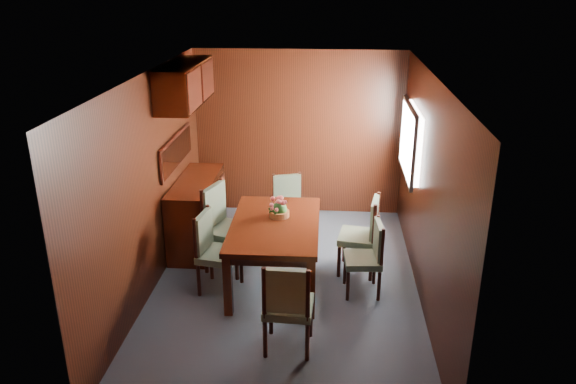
# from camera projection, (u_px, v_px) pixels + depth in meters

# --- Properties ---
(ground) EXTENTS (4.50, 4.50, 0.00)m
(ground) POSITION_uv_depth(u_px,v_px,m) (286.00, 286.00, 6.48)
(ground) COLOR #3F4956
(ground) RESTS_ON ground
(room_shell) EXTENTS (3.06, 4.52, 2.41)m
(room_shell) POSITION_uv_depth(u_px,v_px,m) (279.00, 141.00, 6.20)
(room_shell) COLOR black
(room_shell) RESTS_ON ground
(sideboard) EXTENTS (0.48, 1.40, 0.90)m
(sideboard) POSITION_uv_depth(u_px,v_px,m) (197.00, 212.00, 7.34)
(sideboard) COLOR black
(sideboard) RESTS_ON ground
(dining_table) EXTENTS (1.01, 1.59, 0.74)m
(dining_table) POSITION_uv_depth(u_px,v_px,m) (275.00, 231.00, 6.36)
(dining_table) COLOR black
(dining_table) RESTS_ON ground
(chair_left_near) EXTENTS (0.49, 0.51, 0.94)m
(chair_left_near) POSITION_uv_depth(u_px,v_px,m) (213.00, 247.00, 6.24)
(chair_left_near) COLOR black
(chair_left_near) RESTS_ON ground
(chair_left_far) EXTENTS (0.62, 0.63, 1.06)m
(chair_left_far) POSITION_uv_depth(u_px,v_px,m) (223.00, 223.00, 6.70)
(chair_left_far) COLOR black
(chair_left_far) RESTS_ON ground
(chair_right_near) EXTENTS (0.42, 0.44, 0.87)m
(chair_right_near) POSITION_uv_depth(u_px,v_px,m) (369.00, 254.00, 6.18)
(chair_right_near) COLOR black
(chair_right_near) RESTS_ON ground
(chair_right_far) EXTENTS (0.51, 0.52, 0.96)m
(chair_right_far) POSITION_uv_depth(u_px,v_px,m) (365.00, 231.00, 6.60)
(chair_right_far) COLOR black
(chair_right_far) RESTS_ON ground
(chair_head) EXTENTS (0.47, 0.45, 0.95)m
(chair_head) POSITION_uv_depth(u_px,v_px,m) (288.00, 303.00, 5.17)
(chair_head) COLOR black
(chair_head) RESTS_ON ground
(chair_foot) EXTENTS (0.51, 0.50, 0.87)m
(chair_foot) POSITION_uv_depth(u_px,v_px,m) (289.00, 203.00, 7.55)
(chair_foot) COLOR black
(chair_foot) RESTS_ON ground
(flower_centerpiece) EXTENTS (0.25, 0.25, 0.25)m
(flower_centerpiece) POSITION_uv_depth(u_px,v_px,m) (279.00, 207.00, 6.44)
(flower_centerpiece) COLOR #B36836
(flower_centerpiece) RESTS_ON dining_table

